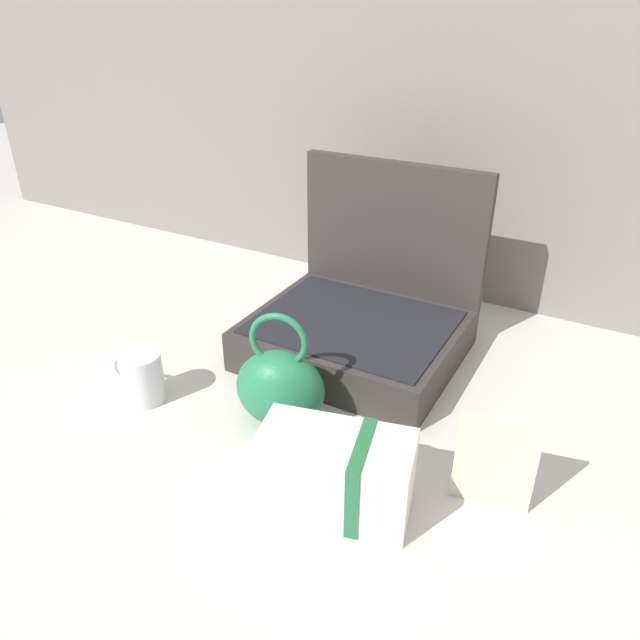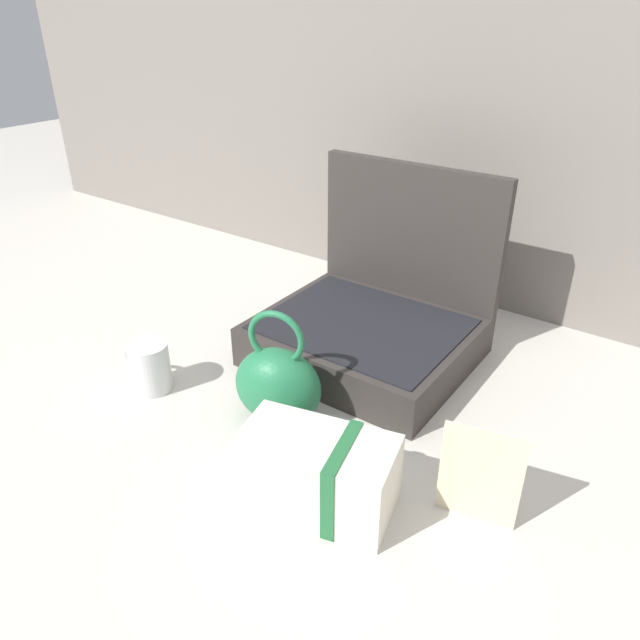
{
  "view_description": "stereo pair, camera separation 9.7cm",
  "coord_description": "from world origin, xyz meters",
  "px_view_note": "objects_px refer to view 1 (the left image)",
  "views": [
    {
      "loc": [
        0.41,
        -0.79,
        0.67
      ],
      "look_at": [
        -0.02,
        -0.02,
        0.18
      ],
      "focal_mm": 33.53,
      "sensor_mm": 36.0,
      "label": 1
    },
    {
      "loc": [
        0.49,
        -0.74,
        0.67
      ],
      "look_at": [
        -0.02,
        -0.02,
        0.18
      ],
      "focal_mm": 33.53,
      "sensor_mm": 36.0,
      "label": 2
    }
  ],
  "objects_px": {
    "open_suitcase": "(363,317)",
    "coffee_mug": "(142,377)",
    "teal_pouch_handbag": "(280,387)",
    "info_card_left": "(495,463)",
    "cream_toiletry_bag": "(337,472)"
  },
  "relations": [
    {
      "from": "info_card_left",
      "to": "cream_toiletry_bag",
      "type": "bearing_deg",
      "value": -161.77
    },
    {
      "from": "teal_pouch_handbag",
      "to": "info_card_left",
      "type": "distance_m",
      "value": 0.37
    },
    {
      "from": "teal_pouch_handbag",
      "to": "cream_toiletry_bag",
      "type": "height_order",
      "value": "teal_pouch_handbag"
    },
    {
      "from": "coffee_mug",
      "to": "info_card_left",
      "type": "bearing_deg",
      "value": 4.85
    },
    {
      "from": "teal_pouch_handbag",
      "to": "info_card_left",
      "type": "height_order",
      "value": "teal_pouch_handbag"
    },
    {
      "from": "cream_toiletry_bag",
      "to": "info_card_left",
      "type": "relative_size",
      "value": 1.58
    },
    {
      "from": "open_suitcase",
      "to": "coffee_mug",
      "type": "bearing_deg",
      "value": -127.58
    },
    {
      "from": "open_suitcase",
      "to": "cream_toiletry_bag",
      "type": "bearing_deg",
      "value": -69.17
    },
    {
      "from": "teal_pouch_handbag",
      "to": "info_card_left",
      "type": "bearing_deg",
      "value": -1.8
    },
    {
      "from": "cream_toiletry_bag",
      "to": "open_suitcase",
      "type": "bearing_deg",
      "value": 110.83
    },
    {
      "from": "open_suitcase",
      "to": "coffee_mug",
      "type": "relative_size",
      "value": 3.61
    },
    {
      "from": "open_suitcase",
      "to": "cream_toiletry_bag",
      "type": "distance_m",
      "value": 0.44
    },
    {
      "from": "teal_pouch_handbag",
      "to": "open_suitcase",
      "type": "bearing_deg",
      "value": 87.02
    },
    {
      "from": "cream_toiletry_bag",
      "to": "coffee_mug",
      "type": "distance_m",
      "value": 0.44
    },
    {
      "from": "cream_toiletry_bag",
      "to": "info_card_left",
      "type": "bearing_deg",
      "value": 28.83
    }
  ]
}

